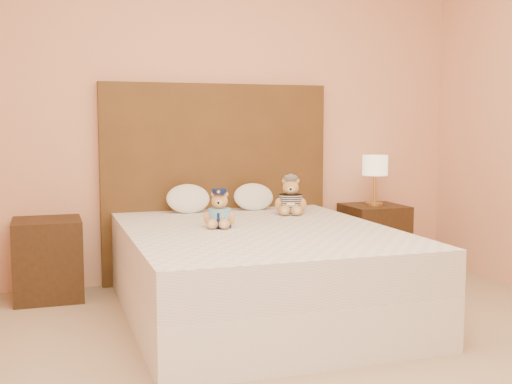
% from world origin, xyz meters
% --- Properties ---
extents(bed, '(1.60, 2.00, 0.55)m').
position_xyz_m(bed, '(0.00, 1.20, 0.28)').
color(bed, white).
rests_on(bed, ground).
extents(headboard, '(1.75, 0.08, 1.50)m').
position_xyz_m(headboard, '(0.00, 2.21, 0.75)').
color(headboard, '#533619').
rests_on(headboard, ground).
extents(nightstand_left, '(0.45, 0.45, 0.55)m').
position_xyz_m(nightstand_left, '(-1.25, 2.00, 0.28)').
color(nightstand_left, '#332110').
rests_on(nightstand_left, ground).
extents(nightstand_right, '(0.45, 0.45, 0.55)m').
position_xyz_m(nightstand_right, '(1.25, 2.00, 0.28)').
color(nightstand_right, '#332110').
rests_on(nightstand_right, ground).
extents(lamp, '(0.20, 0.20, 0.40)m').
position_xyz_m(lamp, '(1.25, 2.00, 0.85)').
color(lamp, gold).
rests_on(lamp, nightstand_right).
extents(teddy_police, '(0.27, 0.26, 0.24)m').
position_xyz_m(teddy_police, '(-0.22, 1.30, 0.67)').
color(teddy_police, '#BA8848').
rests_on(teddy_police, bed).
extents(teddy_prisoner, '(0.31, 0.30, 0.27)m').
position_xyz_m(teddy_prisoner, '(0.42, 1.72, 0.68)').
color(teddy_prisoner, '#BA8848').
rests_on(teddy_prisoner, bed).
extents(pillow_left, '(0.32, 0.21, 0.23)m').
position_xyz_m(pillow_left, '(-0.26, 2.03, 0.66)').
color(pillow_left, white).
rests_on(pillow_left, bed).
extents(pillow_right, '(0.31, 0.20, 0.22)m').
position_xyz_m(pillow_right, '(0.24, 2.03, 0.66)').
color(pillow_right, white).
rests_on(pillow_right, bed).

